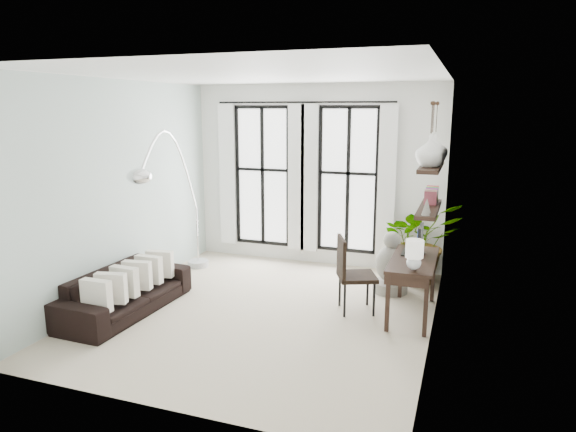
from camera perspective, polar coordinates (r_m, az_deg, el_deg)
The scene contains 16 objects.
floor at distance 7.28m, azimuth -2.74°, elevation -10.59°, with size 5.00×5.00×0.00m, color #C4B59C.
ceiling at distance 6.73m, azimuth -3.02°, elevation 15.45°, with size 5.00×5.00×0.00m, color white.
wall_left at distance 7.95m, azimuth -18.08°, elevation 2.77°, with size 5.00×5.00×0.00m, color #AEC2BB.
wall_right at distance 6.34m, azimuth 16.32°, elevation 0.67°, with size 5.00×5.00×0.00m, color white.
wall_back at distance 9.16m, azimuth 3.08°, elevation 4.48°, with size 4.50×4.50×0.00m, color white.
windows at distance 9.16m, azimuth 1.75°, elevation 4.24°, with size 3.26×0.13×2.65m.
wall_shelves at distance 6.90m, azimuth 15.51°, elevation 2.68°, with size 0.25×1.30×0.60m.
sofa at distance 7.51m, azimuth -17.57°, elevation -7.95°, with size 2.07×0.81×0.60m, color black.
throw_pillows at distance 7.39m, azimuth -17.04°, elevation -6.62°, with size 0.40×1.52×0.40m.
plant at distance 8.55m, azimuth 14.45°, elevation -2.70°, with size 1.22×1.06×1.36m, color #2D7228.
desk at distance 7.05m, azimuth 13.68°, elevation -5.20°, with size 0.58×1.37×1.20m.
desk_chair at distance 7.14m, azimuth 6.92°, elevation -5.94°, with size 0.66×0.66×1.06m.
arc_lamp at distance 7.99m, azimuth -12.95°, elevation 5.47°, with size 0.75×2.48×2.47m.
buddha at distance 8.04m, azimuth 11.38°, elevation -5.55°, with size 0.53×0.53×0.95m.
vase_a at distance 6.55m, azimuth 15.59°, elevation 6.96°, with size 0.37×0.37×0.38m, color white.
vase_b at distance 6.95m, azimuth 15.83°, elevation 7.20°, with size 0.37×0.37×0.38m, color white.
Camera 1 is at (2.56, -6.22, 2.78)m, focal length 32.00 mm.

